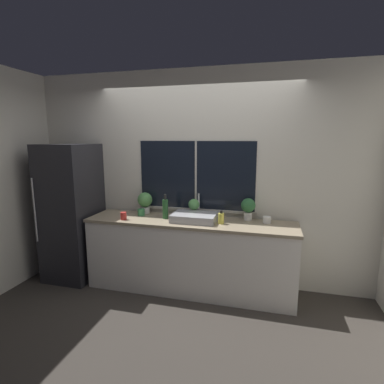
{
  "coord_description": "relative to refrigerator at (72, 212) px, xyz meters",
  "views": [
    {
      "loc": [
        0.91,
        -3.07,
        1.86
      ],
      "look_at": [
        0.03,
        0.28,
        1.24
      ],
      "focal_mm": 28.0,
      "sensor_mm": 36.0,
      "label": 1
    }
  ],
  "objects": [
    {
      "name": "ground_plane",
      "position": [
        1.61,
        -0.26,
        -0.89
      ],
      "size": [
        14.0,
        14.0,
        0.0
      ],
      "primitive_type": "plane",
      "color": "#38332D"
    },
    {
      "name": "wall_back",
      "position": [
        1.61,
        0.36,
        0.46
      ],
      "size": [
        8.0,
        0.09,
        2.7
      ],
      "color": "silver",
      "rests_on": "ground_plane"
    },
    {
      "name": "wall_left",
      "position": [
        -0.58,
        1.24,
        0.46
      ],
      "size": [
        0.06,
        7.0,
        2.7
      ],
      "color": "silver",
      "rests_on": "ground_plane"
    },
    {
      "name": "wall_right",
      "position": [
        3.81,
        1.24,
        0.46
      ],
      "size": [
        0.06,
        7.0,
        2.7
      ],
      "color": "silver",
      "rests_on": "ground_plane"
    },
    {
      "name": "counter",
      "position": [
        1.61,
        0.02,
        -0.45
      ],
      "size": [
        2.53,
        0.57,
        0.89
      ],
      "color": "white",
      "rests_on": "ground_plane"
    },
    {
      "name": "refrigerator",
      "position": [
        0.0,
        0.0,
        0.0
      ],
      "size": [
        0.61,
        0.7,
        1.79
      ],
      "color": "#232328",
      "rests_on": "ground_plane"
    },
    {
      "name": "sink",
      "position": [
        1.67,
        0.02,
        0.04
      ],
      "size": [
        0.52,
        0.42,
        0.29
      ],
      "color": "#ADADB2",
      "rests_on": "counter"
    },
    {
      "name": "potted_plant_left",
      "position": [
        0.95,
        0.22,
        0.15
      ],
      "size": [
        0.19,
        0.19,
        0.28
      ],
      "color": "white",
      "rests_on": "counter"
    },
    {
      "name": "potted_plant_center",
      "position": [
        1.61,
        0.22,
        0.12
      ],
      "size": [
        0.14,
        0.14,
        0.22
      ],
      "color": "white",
      "rests_on": "counter"
    },
    {
      "name": "potted_plant_right",
      "position": [
        2.29,
        0.22,
        0.15
      ],
      "size": [
        0.17,
        0.17,
        0.27
      ],
      "color": "white",
      "rests_on": "counter"
    },
    {
      "name": "soap_bottle",
      "position": [
        2.0,
        -0.02,
        0.06
      ],
      "size": [
        0.07,
        0.07,
        0.16
      ],
      "color": "#DBD14C",
      "rests_on": "counter"
    },
    {
      "name": "bottle_tall",
      "position": [
        1.3,
        0.04,
        0.12
      ],
      "size": [
        0.07,
        0.07,
        0.3
      ],
      "color": "#235128",
      "rests_on": "counter"
    },
    {
      "name": "mug_red",
      "position": [
        0.83,
        -0.14,
        0.04
      ],
      "size": [
        0.07,
        0.07,
        0.09
      ],
      "color": "#B72D28",
      "rests_on": "counter"
    },
    {
      "name": "mug_white",
      "position": [
        2.51,
        0.15,
        0.03
      ],
      "size": [
        0.09,
        0.09,
        0.08
      ],
      "color": "white",
      "rests_on": "counter"
    },
    {
      "name": "mug_green",
      "position": [
        0.95,
        0.09,
        0.04
      ],
      "size": [
        0.09,
        0.09,
        0.08
      ],
      "color": "#38844C",
      "rests_on": "counter"
    }
  ]
}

